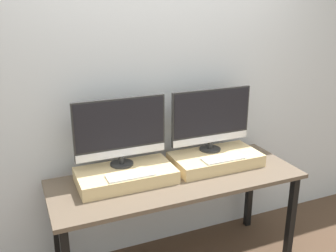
{
  "coord_description": "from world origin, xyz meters",
  "views": [
    {
      "loc": [
        -1.02,
        -1.89,
        1.99
      ],
      "look_at": [
        0.0,
        0.51,
        1.12
      ],
      "focal_mm": 40.0,
      "sensor_mm": 36.0,
      "label": 1
    }
  ],
  "objects_px": {
    "monitor_left": "(120,130)",
    "keyboard_right": "(223,158)",
    "monitor_right": "(211,118)",
    "keyboard_left": "(130,175)"
  },
  "relations": [
    {
      "from": "monitor_left",
      "to": "keyboard_right",
      "type": "relative_size",
      "value": 2.05
    },
    {
      "from": "keyboard_left",
      "to": "keyboard_right",
      "type": "distance_m",
      "value": 0.72
    },
    {
      "from": "keyboard_left",
      "to": "monitor_right",
      "type": "distance_m",
      "value": 0.79
    },
    {
      "from": "keyboard_left",
      "to": "monitor_right",
      "type": "height_order",
      "value": "monitor_right"
    },
    {
      "from": "keyboard_right",
      "to": "monitor_left",
      "type": "bearing_deg",
      "value": 164.58
    },
    {
      "from": "monitor_right",
      "to": "keyboard_left",
      "type": "bearing_deg",
      "value": -164.58
    },
    {
      "from": "monitor_left",
      "to": "keyboard_right",
      "type": "height_order",
      "value": "monitor_left"
    },
    {
      "from": "monitor_right",
      "to": "keyboard_right",
      "type": "bearing_deg",
      "value": -90.0
    },
    {
      "from": "keyboard_left",
      "to": "keyboard_right",
      "type": "xyz_separation_m",
      "value": [
        0.72,
        0.0,
        0.0
      ]
    },
    {
      "from": "monitor_left",
      "to": "monitor_right",
      "type": "relative_size",
      "value": 1.0
    }
  ]
}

